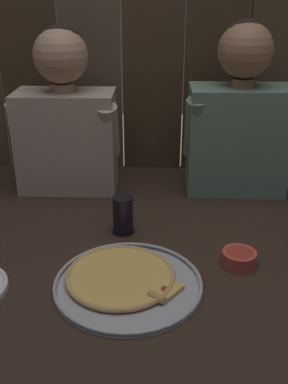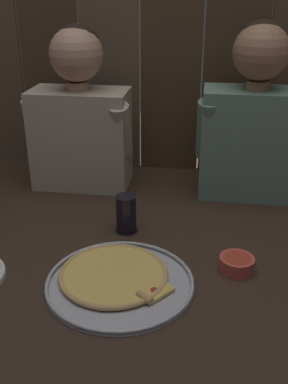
{
  "view_description": "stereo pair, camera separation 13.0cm",
  "coord_description": "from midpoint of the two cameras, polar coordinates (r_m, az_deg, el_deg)",
  "views": [
    {
      "loc": [
        0.02,
        -1.08,
        0.73
      ],
      "look_at": [
        -0.02,
        0.1,
        0.18
      ],
      "focal_mm": 42.35,
      "sensor_mm": 36.0,
      "label": 1
    },
    {
      "loc": [
        0.15,
        -1.07,
        0.73
      ],
      "look_at": [
        -0.02,
        0.1,
        0.18
      ],
      "focal_mm": 42.35,
      "sensor_mm": 36.0,
      "label": 2
    }
  ],
  "objects": [
    {
      "name": "pizza_tray",
      "position": [
        1.23,
        -0.29,
        -10.96
      ],
      "size": [
        0.39,
        0.39,
        0.03
      ],
      "color": "#B2B2B7",
      "rests_on": "ground"
    },
    {
      "name": "diner_right",
      "position": [
        1.67,
        15.93,
        9.06
      ],
      "size": [
        0.4,
        0.21,
        0.62
      ],
      "color": "slate",
      "rests_on": "ground"
    },
    {
      "name": "diner_left",
      "position": [
        1.71,
        -5.92,
        9.84
      ],
      "size": [
        0.4,
        0.21,
        0.6
      ],
      "color": "#B2A38E",
      "rests_on": "ground"
    },
    {
      "name": "drinking_glass",
      "position": [
        1.43,
        0.33,
        -2.82
      ],
      "size": [
        0.07,
        0.07,
        0.12
      ],
      "color": "black",
      "rests_on": "ground"
    },
    {
      "name": "dipping_bowl",
      "position": [
        1.3,
        14.44,
        -8.74
      ],
      "size": [
        0.1,
        0.1,
        0.04
      ],
      "color": "#CC4C42",
      "rests_on": "ground"
    },
    {
      "name": "ground_plane",
      "position": [
        1.3,
        2.94,
        -9.18
      ],
      "size": [
        3.2,
        3.2,
        0.0
      ],
      "primitive_type": "plane",
      "color": "#332319"
    }
  ]
}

